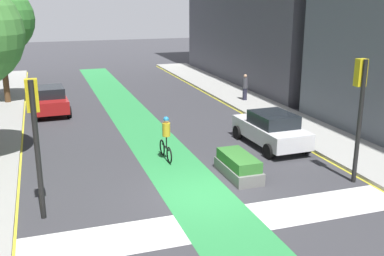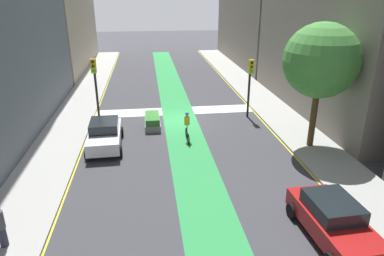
{
  "view_description": "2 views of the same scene",
  "coord_description": "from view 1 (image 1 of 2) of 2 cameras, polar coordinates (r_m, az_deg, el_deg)",
  "views": [
    {
      "loc": [
        -4.9,
        -13.34,
        6.43
      ],
      "look_at": [
        0.87,
        3.84,
        1.24
      ],
      "focal_mm": 42.65,
      "sensor_mm": 36.0,
      "label": 1
    },
    {
      "loc": [
        2.02,
        23.41,
        8.64
      ],
      "look_at": [
        -0.44,
        4.7,
        1.19
      ],
      "focal_mm": 32.56,
      "sensor_mm": 36.0,
      "label": 2
    }
  ],
  "objects": [
    {
      "name": "traffic_signal_near_left",
      "position": [
        13.9,
        -19.08,
        0.63
      ],
      "size": [
        0.35,
        0.52,
        4.23
      ],
      "color": "black",
      "rests_on": "ground_plane"
    },
    {
      "name": "car_red_left_far",
      "position": [
        27.46,
        -17.4,
        3.41
      ],
      "size": [
        2.18,
        4.28,
        1.57
      ],
      "color": "#A51919",
      "rests_on": "ground_plane"
    },
    {
      "name": "cyclist_in_lane",
      "position": [
        18.56,
        -3.28,
        -1.16
      ],
      "size": [
        0.32,
        1.73,
        1.86
      ],
      "color": "black",
      "rests_on": "ground_plane"
    },
    {
      "name": "crosswalk_band",
      "position": [
        13.93,
        4.34,
        -11.57
      ],
      "size": [
        12.0,
        1.8,
        0.01
      ],
      "primitive_type": "cube",
      "color": "silver",
      "rests_on": "ground_plane"
    },
    {
      "name": "car_white_right_far",
      "position": [
        20.6,
        9.85,
        -0.12
      ],
      "size": [
        2.13,
        4.25,
        1.57
      ],
      "color": "silver",
      "rests_on": "ground_plane"
    },
    {
      "name": "ground_plane",
      "position": [
        15.6,
        1.47,
        -8.38
      ],
      "size": [
        120.0,
        120.0,
        0.0
      ],
      "primitive_type": "plane",
      "color": "#38383D"
    },
    {
      "name": "traffic_signal_near_right",
      "position": [
        16.87,
        20.25,
        3.6
      ],
      "size": [
        0.35,
        0.52,
        4.43
      ],
      "color": "black",
      "rests_on": "ground_plane"
    },
    {
      "name": "pedestrian_sidewalk_right_a",
      "position": [
        29.19,
        6.64,
        5.12
      ],
      "size": [
        0.34,
        0.34,
        1.65
      ],
      "color": "#262638",
      "rests_on": "sidewalk_right"
    },
    {
      "name": "curb_stripe_right",
      "position": [
        18.39,
        19.41,
        -5.44
      ],
      "size": [
        0.16,
        60.0,
        0.01
      ],
      "primitive_type": "cube",
      "color": "yellow",
      "rests_on": "ground_plane"
    },
    {
      "name": "bike_lane_paint",
      "position": [
        15.54,
        0.78,
        -8.47
      ],
      "size": [
        2.4,
        60.0,
        0.01
      ],
      "primitive_type": "cube",
      "color": "#2D8C47",
      "rests_on": "ground_plane"
    },
    {
      "name": "median_planter",
      "position": [
        17.09,
        5.83,
        -4.77
      ],
      "size": [
        1.03,
        2.37,
        0.85
      ],
      "color": "slate",
      "rests_on": "ground_plane"
    },
    {
      "name": "curb_stripe_left",
      "position": [
        14.85,
        -21.28,
        -10.85
      ],
      "size": [
        0.16,
        60.0,
        0.01
      ],
      "primitive_type": "cube",
      "color": "yellow",
      "rests_on": "ground_plane"
    }
  ]
}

